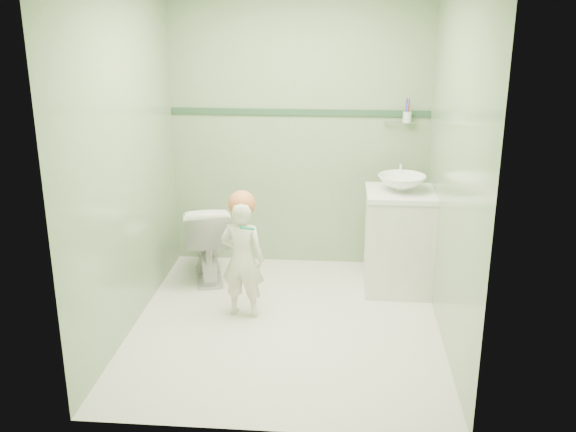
{
  "coord_description": "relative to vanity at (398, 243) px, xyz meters",
  "views": [
    {
      "loc": [
        0.38,
        -4.24,
        2.21
      ],
      "look_at": [
        0.0,
        0.15,
        0.78
      ],
      "focal_mm": 40.57,
      "sensor_mm": 36.0,
      "label": 1
    }
  ],
  "objects": [
    {
      "name": "hair_cap",
      "position": [
        -1.17,
        -0.54,
        0.46
      ],
      "size": [
        0.2,
        0.2,
        0.2
      ],
      "primitive_type": "sphere",
      "color": "#C76E41",
      "rests_on": "toddler"
    },
    {
      "name": "toilet",
      "position": [
        -1.58,
        0.1,
        -0.07
      ],
      "size": [
        0.52,
        0.72,
        0.66
      ],
      "primitive_type": "imported",
      "rotation": [
        0.0,
        0.0,
        3.39
      ],
      "color": "white",
      "rests_on": "ground"
    },
    {
      "name": "teal_toothbrush",
      "position": [
        -1.12,
        -0.7,
        0.34
      ],
      "size": [
        0.11,
        0.14,
        0.08
      ],
      "color": "#068D5D",
      "rests_on": "toddler"
    },
    {
      "name": "counter",
      "position": [
        0.0,
        0.0,
        0.41
      ],
      "size": [
        0.54,
        0.52,
        0.04
      ],
      "primitive_type": "cube",
      "color": "white",
      "rests_on": "vanity"
    },
    {
      "name": "basin",
      "position": [
        0.0,
        0.0,
        0.49
      ],
      "size": [
        0.37,
        0.37,
        0.13
      ],
      "primitive_type": "imported",
      "color": "white",
      "rests_on": "counter"
    },
    {
      "name": "room_shell",
      "position": [
        -0.84,
        -0.7,
        0.8
      ],
      "size": [
        2.5,
        2.54,
        2.4
      ],
      "color": "#84A877",
      "rests_on": "ground"
    },
    {
      "name": "faucet",
      "position": [
        0.0,
        0.19,
        0.57
      ],
      "size": [
        0.03,
        0.13,
        0.18
      ],
      "color": "silver",
      "rests_on": "counter"
    },
    {
      "name": "trim_stripe",
      "position": [
        -0.84,
        0.54,
        0.95
      ],
      "size": [
        2.2,
        0.02,
        0.05
      ],
      "primitive_type": "cube",
      "color": "#2D4F36",
      "rests_on": "room_shell"
    },
    {
      "name": "ground",
      "position": [
        -0.84,
        -0.7,
        -0.4
      ],
      "size": [
        2.5,
        2.5,
        0.0
      ],
      "primitive_type": "plane",
      "color": "white",
      "rests_on": "ground"
    },
    {
      "name": "cup_holder",
      "position": [
        0.05,
        0.48,
        0.93
      ],
      "size": [
        0.26,
        0.07,
        0.21
      ],
      "color": "silver",
      "rests_on": "room_shell"
    },
    {
      "name": "toddler",
      "position": [
        -1.17,
        -0.57,
        0.05
      ],
      "size": [
        0.35,
        0.26,
        0.89
      ],
      "primitive_type": "imported",
      "rotation": [
        0.0,
        0.0,
        2.99
      ],
      "color": "#EEE8CE",
      "rests_on": "ground"
    },
    {
      "name": "vanity",
      "position": [
        0.0,
        0.0,
        0.0
      ],
      "size": [
        0.52,
        0.5,
        0.8
      ],
      "primitive_type": "cube",
      "color": "silver",
      "rests_on": "ground"
    }
  ]
}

